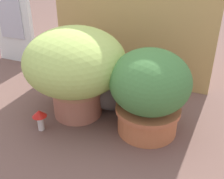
{
  "coord_description": "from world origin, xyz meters",
  "views": [
    {
      "loc": [
        0.62,
        -1.15,
        0.95
      ],
      "look_at": [
        0.11,
        0.11,
        0.18
      ],
      "focal_mm": 45.74,
      "sensor_mm": 36.0,
      "label": 1
    }
  ],
  "objects_px": {
    "grass_planter": "(75,66)",
    "mushroom_ornament_red": "(40,116)",
    "leafy_planter": "(149,91)",
    "cat": "(117,90)"
  },
  "relations": [
    {
      "from": "grass_planter",
      "to": "mushroom_ornament_red",
      "type": "xyz_separation_m",
      "value": [
        -0.11,
        -0.22,
        -0.22
      ]
    },
    {
      "from": "grass_planter",
      "to": "leafy_planter",
      "type": "distance_m",
      "value": 0.42
    },
    {
      "from": "leafy_planter",
      "to": "cat",
      "type": "height_order",
      "value": "leafy_planter"
    },
    {
      "from": "grass_planter",
      "to": "cat",
      "type": "xyz_separation_m",
      "value": [
        0.19,
        0.13,
        -0.18
      ]
    },
    {
      "from": "grass_planter",
      "to": "mushroom_ornament_red",
      "type": "height_order",
      "value": "grass_planter"
    },
    {
      "from": "cat",
      "to": "mushroom_ornament_red",
      "type": "xyz_separation_m",
      "value": [
        -0.3,
        -0.35,
        -0.03
      ]
    },
    {
      "from": "cat",
      "to": "mushroom_ornament_red",
      "type": "relative_size",
      "value": 2.82
    },
    {
      "from": "grass_planter",
      "to": "mushroom_ornament_red",
      "type": "distance_m",
      "value": 0.33
    },
    {
      "from": "grass_planter",
      "to": "leafy_planter",
      "type": "height_order",
      "value": "grass_planter"
    },
    {
      "from": "grass_planter",
      "to": "cat",
      "type": "distance_m",
      "value": 0.3
    }
  ]
}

